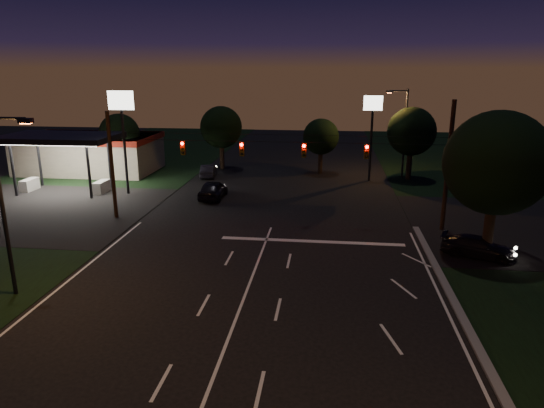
# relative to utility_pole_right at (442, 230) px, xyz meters

# --- Properties ---
(ground) EXTENTS (140.00, 140.00, 0.00)m
(ground) POSITION_rel_utility_pole_right_xyz_m (-12.00, -15.00, 0.00)
(ground) COLOR black
(ground) RESTS_ON ground
(cross_street_left) EXTENTS (20.00, 16.00, 0.02)m
(cross_street_left) POSITION_rel_utility_pole_right_xyz_m (-32.00, 1.00, 0.00)
(cross_street_left) COLOR black
(cross_street_left) RESTS_ON ground
(stop_bar) EXTENTS (12.00, 0.50, 0.01)m
(stop_bar) POSITION_rel_utility_pole_right_xyz_m (-9.00, -3.50, 0.01)
(stop_bar) COLOR silver
(stop_bar) RESTS_ON ground
(utility_pole_right) EXTENTS (0.30, 0.30, 9.00)m
(utility_pole_right) POSITION_rel_utility_pole_right_xyz_m (0.00, 0.00, 0.00)
(utility_pole_right) COLOR black
(utility_pole_right) RESTS_ON ground
(utility_pole_left) EXTENTS (0.28, 0.28, 8.00)m
(utility_pole_left) POSITION_rel_utility_pole_right_xyz_m (-24.00, 0.00, 0.00)
(utility_pole_left) COLOR black
(utility_pole_left) RESTS_ON ground
(signal_span) EXTENTS (24.00, 0.40, 1.56)m
(signal_span) POSITION_rel_utility_pole_right_xyz_m (-12.00, -0.04, 5.50)
(signal_span) COLOR black
(signal_span) RESTS_ON ground
(gas_station) EXTENTS (14.20, 16.10, 5.25)m
(gas_station) POSITION_rel_utility_pole_right_xyz_m (-33.86, 15.39, 2.38)
(gas_station) COLOR gray
(gas_station) RESTS_ON ground
(pole_sign_left_near) EXTENTS (2.20, 0.30, 9.10)m
(pole_sign_left_near) POSITION_rel_utility_pole_right_xyz_m (-26.00, 7.00, 6.98)
(pole_sign_left_near) COLOR black
(pole_sign_left_near) RESTS_ON ground
(pole_sign_right) EXTENTS (1.80, 0.30, 8.40)m
(pole_sign_right) POSITION_rel_utility_pole_right_xyz_m (-4.00, 15.00, 6.24)
(pole_sign_right) COLOR black
(pole_sign_right) RESTS_ON ground
(street_light_left) EXTENTS (2.20, 0.35, 9.00)m
(street_light_left) POSITION_rel_utility_pole_right_xyz_m (-23.24, -13.00, 5.24)
(street_light_left) COLOR black
(street_light_left) RESTS_ON ground
(street_light_right_far) EXTENTS (2.20, 0.35, 9.00)m
(street_light_right_far) POSITION_rel_utility_pole_right_xyz_m (-0.76, 17.00, 5.24)
(street_light_right_far) COLOR black
(street_light_right_far) RESTS_ON ground
(tree_right_near) EXTENTS (6.00, 6.00, 8.76)m
(tree_right_near) POSITION_rel_utility_pole_right_xyz_m (1.53, -4.83, 5.68)
(tree_right_near) COLOR black
(tree_right_near) RESTS_ON ground
(tree_far_a) EXTENTS (4.20, 4.20, 6.42)m
(tree_far_a) POSITION_rel_utility_pole_right_xyz_m (-29.98, 15.12, 4.26)
(tree_far_a) COLOR black
(tree_far_a) RESTS_ON ground
(tree_far_b) EXTENTS (4.60, 4.60, 6.98)m
(tree_far_b) POSITION_rel_utility_pole_right_xyz_m (-19.98, 19.13, 4.61)
(tree_far_b) COLOR black
(tree_far_b) RESTS_ON ground
(tree_far_c) EXTENTS (3.80, 3.80, 5.86)m
(tree_far_c) POSITION_rel_utility_pole_right_xyz_m (-8.98, 18.10, 3.90)
(tree_far_c) COLOR black
(tree_far_c) RESTS_ON ground
(tree_far_d) EXTENTS (4.80, 4.80, 7.30)m
(tree_far_d) POSITION_rel_utility_pole_right_xyz_m (0.02, 16.13, 4.83)
(tree_far_d) COLOR black
(tree_far_d) RESTS_ON ground
(tree_far_e) EXTENTS (4.00, 4.00, 6.18)m
(tree_far_e) POSITION_rel_utility_pole_right_xyz_m (8.02, 14.11, 4.11)
(tree_far_e) COLOR black
(tree_far_e) RESTS_ON ground
(car_oncoming_a) EXTENTS (1.89, 4.66, 1.58)m
(car_oncoming_a) POSITION_rel_utility_pole_right_xyz_m (-18.02, 6.45, 0.79)
(car_oncoming_a) COLOR black
(car_oncoming_a) RESTS_ON ground
(car_oncoming_b) EXTENTS (1.89, 4.07, 1.29)m
(car_oncoming_b) POSITION_rel_utility_pole_right_xyz_m (-20.53, 14.79, 0.65)
(car_oncoming_b) COLOR black
(car_oncoming_b) RESTS_ON ground
(car_cross) EXTENTS (4.65, 3.12, 1.25)m
(car_cross) POSITION_rel_utility_pole_right_xyz_m (1.04, -5.00, 0.62)
(car_cross) COLOR black
(car_cross) RESTS_ON ground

